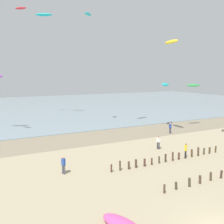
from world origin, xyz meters
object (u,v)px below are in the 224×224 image
at_px(kite_aloft_3, 165,85).
at_px(kite_aloft_4, 171,42).
at_px(person_trailing_behind, 63,164).
at_px(kite_aloft_6, 193,85).
at_px(kite_aloft_1, 88,14).
at_px(person_left_flank, 170,128).
at_px(person_mid_beach, 158,142).
at_px(kite_aloft_8, 21,8).
at_px(kite_aloft_7, 44,15).
at_px(person_nearest_camera, 186,150).

distance_m(kite_aloft_3, kite_aloft_4, 8.95).
relative_size(person_trailing_behind, kite_aloft_6, 0.65).
bearing_deg(kite_aloft_1, kite_aloft_3, -76.38).
xyz_separation_m(person_left_flank, person_trailing_behind, (-19.74, -8.70, 0.00)).
distance_m(person_mid_beach, kite_aloft_6, 16.92).
distance_m(person_trailing_behind, kite_aloft_3, 26.03).
relative_size(person_trailing_behind, kite_aloft_1, 0.76).
height_order(kite_aloft_3, kite_aloft_8, kite_aloft_8).
xyz_separation_m(kite_aloft_7, kite_aloft_8, (-3.97, 2.13, 1.24)).
distance_m(person_nearest_camera, kite_aloft_8, 42.55).
height_order(kite_aloft_4, kite_aloft_8, kite_aloft_8).
bearing_deg(kite_aloft_8, kite_aloft_1, 165.15).
bearing_deg(kite_aloft_1, kite_aloft_8, 72.18).
distance_m(kite_aloft_1, kite_aloft_7, 13.31).
xyz_separation_m(person_left_flank, kite_aloft_7, (-13.38, 22.87, 19.76)).
bearing_deg(person_trailing_behind, kite_aloft_1, 61.07).
bearing_deg(person_nearest_camera, kite_aloft_3, 59.39).
distance_m(person_left_flank, kite_aloft_8, 36.97).
bearing_deg(kite_aloft_6, kite_aloft_8, -34.04).
bearing_deg(person_nearest_camera, person_left_flank, 58.03).
height_order(kite_aloft_1, kite_aloft_8, kite_aloft_8).
relative_size(person_mid_beach, kite_aloft_6, 0.65).
distance_m(kite_aloft_3, kite_aloft_6, 4.80).
bearing_deg(kite_aloft_4, kite_aloft_6, 119.41).
distance_m(person_nearest_camera, person_left_flank, 12.23).
relative_size(kite_aloft_6, kite_aloft_7, 0.78).
bearing_deg(person_trailing_behind, person_left_flank, 23.78).
xyz_separation_m(kite_aloft_6, kite_aloft_8, (-23.77, 22.94, 14.69)).
bearing_deg(person_nearest_camera, kite_aloft_1, 97.50).
distance_m(person_trailing_behind, kite_aloft_7, 37.78).
xyz_separation_m(person_left_flank, kite_aloft_4, (-1.45, -1.35, 12.73)).
relative_size(person_mid_beach, kite_aloft_1, 0.76).
bearing_deg(kite_aloft_6, kite_aloft_7, -36.49).
relative_size(kite_aloft_3, kite_aloft_8, 1.07).
bearing_deg(kite_aloft_8, person_mid_beach, 154.51).
relative_size(person_nearest_camera, kite_aloft_8, 0.69).
bearing_deg(person_trailing_behind, kite_aloft_6, 22.35).
relative_size(person_nearest_camera, kite_aloft_7, 0.51).
height_order(person_nearest_camera, kite_aloft_8, kite_aloft_8).
relative_size(kite_aloft_1, kite_aloft_3, 0.84).
bearing_deg(kite_aloft_6, person_trailing_behind, 32.29).
distance_m(kite_aloft_3, kite_aloft_8, 32.06).
bearing_deg(person_mid_beach, kite_aloft_6, 31.52).
bearing_deg(person_left_flank, kite_aloft_1, 131.62).
bearing_deg(person_mid_beach, kite_aloft_7, 102.47).
bearing_deg(kite_aloft_1, person_mid_beach, -129.17).
relative_size(kite_aloft_4, kite_aloft_7, 0.90).
relative_size(person_left_flank, kite_aloft_4, 0.56).
distance_m(kite_aloft_4, kite_aloft_7, 27.90).
bearing_deg(person_mid_beach, kite_aloft_8, 108.45).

